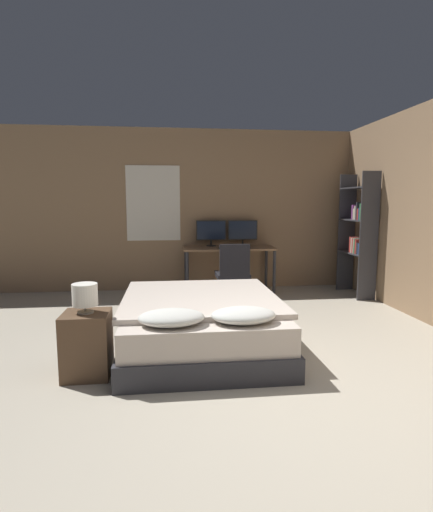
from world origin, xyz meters
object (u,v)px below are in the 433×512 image
at_px(bed, 201,323).
at_px(keyboard, 231,248).
at_px(desk, 229,253).
at_px(nightstand, 87,344).
at_px(bookshelf, 359,230).
at_px(monitor_left, 211,231).
at_px(computer_mouse, 248,247).
at_px(office_chair, 233,279).
at_px(bedside_lamp, 85,295).
at_px(monitor_right, 243,231).

height_order(bed, keyboard, keyboard).
bearing_deg(desk, keyboard, -90.00).
bearing_deg(desk, nightstand, -118.75).
distance_m(nightstand, bookshelf, 4.55).
bearing_deg(monitor_left, desk, -39.35).
bearing_deg(computer_mouse, office_chair, -123.57).
bearing_deg(desk, computer_mouse, -37.57).
xyz_separation_m(desk, computer_mouse, (0.28, -0.22, 0.11)).
xyz_separation_m(bed, bookshelf, (2.66, 2.03, 0.79)).
bearing_deg(computer_mouse, bedside_lamp, -124.62).
distance_m(bedside_lamp, monitor_left, 3.58).
height_order(bedside_lamp, monitor_left, monitor_left).
bearing_deg(desk, monitor_left, 140.65).
relative_size(monitor_left, keyboard, 1.29).
distance_m(desk, computer_mouse, 0.37).
distance_m(office_chair, bookshelf, 2.17).
distance_m(nightstand, monitor_right, 3.88).
xyz_separation_m(bed, computer_mouse, (0.94, 2.29, 0.51)).
distance_m(bed, bedside_lamp, 1.24).
distance_m(monitor_right, office_chair, 1.18).
height_order(nightstand, keyboard, keyboard).
distance_m(bedside_lamp, computer_mouse, 3.45).
xyz_separation_m(monitor_left, bookshelf, (2.27, -0.71, 0.05)).
relative_size(desk, monitor_left, 3.00).
xyz_separation_m(keyboard, office_chair, (-0.04, -0.49, -0.40)).
relative_size(desk, office_chair, 1.68).
relative_size(monitor_left, computer_mouse, 7.14).
bearing_deg(office_chair, nightstand, -124.83).
relative_size(bed, office_chair, 2.18).
height_order(monitor_right, bookshelf, bookshelf).
relative_size(monitor_right, computer_mouse, 7.14).
xyz_separation_m(monitor_right, bookshelf, (1.73, -0.71, 0.05)).
bearing_deg(computer_mouse, monitor_left, 141.55).
bearing_deg(nightstand, computer_mouse, 55.38).
bearing_deg(bookshelf, computer_mouse, 171.11).
bearing_deg(bookshelf, bed, -142.66).
bearing_deg(keyboard, computer_mouse, -0.00).
bearing_deg(monitor_right, bookshelf, -22.25).
xyz_separation_m(nightstand, bedside_lamp, (0.00, 0.00, 0.43)).
height_order(keyboard, office_chair, office_chair).
height_order(keyboard, bookshelf, bookshelf).
relative_size(bed, computer_mouse, 27.75).
relative_size(computer_mouse, bookshelf, 0.04).
height_order(desk, monitor_left, monitor_left).
height_order(bed, office_chair, office_chair).
height_order(bed, bookshelf, bookshelf).
relative_size(monitor_left, bookshelf, 0.26).
xyz_separation_m(monitor_left, keyboard, (0.27, -0.44, -0.24)).
height_order(nightstand, computer_mouse, computer_mouse).
bearing_deg(bedside_lamp, monitor_right, 59.30).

